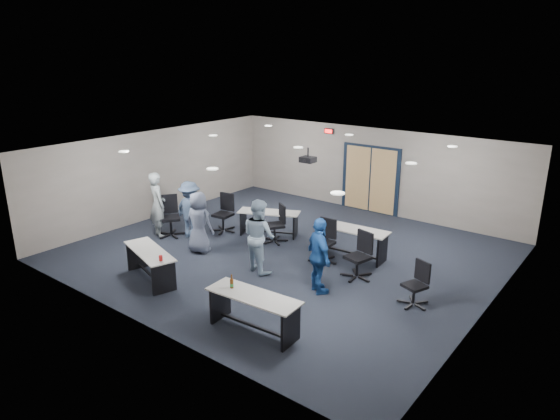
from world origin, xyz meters
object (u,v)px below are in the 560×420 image
Objects in this scene: chair_loose_left at (170,216)px; person_plaid at (199,222)px; table_front_right at (253,306)px; person_lightblue at (259,236)px; chair_loose_right at (415,284)px; person_gray at (158,205)px; chair_back_a at (223,213)px; person_back at (190,210)px; table_front_left at (150,260)px; person_navy at (319,256)px; table_back_right at (351,237)px; chair_back_c at (323,241)px; table_back_left at (269,219)px; chair_back_d at (358,256)px; chair_back_b at (275,224)px.

chair_loose_left is 0.72× the size of person_plaid.
person_lightblue reaches higher than table_front_right.
chair_loose_right is 0.51× the size of person_gray.
chair_back_a is 1.00m from person_back.
table_front_left is 2.52m from person_lightblue.
person_gray is at bearing 31.90° from person_navy.
person_lightblue is at bearing -126.44° from table_back_right.
table_back_right is at bearing -33.31° from chair_loose_left.
table_front_right is at bearing -80.94° from chair_back_c.
chair_back_a is at bearing 136.53° from table_front_right.
person_plaid reaches higher than chair_loose_left.
person_back is (-4.58, 2.65, 0.29)m from table_front_right.
person_plaid is at bearing -162.41° from person_gray.
table_back_left is at bearing -133.17° from person_back.
person_navy reaches higher than table_front_left.
chair_back_d is 0.95× the size of chair_loose_left.
chair_loose_right is at bearing -175.08° from person_back.
chair_back_c is (-0.38, -0.71, 0.02)m from table_back_right.
person_gray is at bearing 34.36° from person_back.
person_navy is at bearing -63.20° from chair_back_c.
chair_back_c is 0.67× the size of person_back.
chair_back_c is 0.61× the size of person_lightblue.
chair_back_c is 0.94× the size of chair_loose_left.
chair_back_d is 1.16× the size of chair_loose_right.
table_front_left is at bearing -118.85° from table_back_left.
table_back_right is 0.80m from chair_back_c.
chair_back_d is 4.15m from person_plaid.
person_gray reaches higher than table_back_left.
chair_back_a is (-0.95, 3.32, 0.06)m from table_front_left.
person_lightblue is (3.71, -0.04, -0.04)m from person_gray.
table_back_left is 0.57m from chair_back_b.
table_front_right is 0.98× the size of table_back_right.
table_back_left is 3.72m from person_navy.
person_back is (0.80, 0.47, -0.11)m from person_gray.
chair_loose_right is (4.91, -1.37, -0.01)m from table_back_left.
chair_back_b is 2.95m from chair_back_d.
chair_loose_left is at bearing 151.60° from table_front_right.
chair_back_c reaches higher than table_back_left.
table_back_right is 2.19m from chair_back_b.
chair_loose_left is 3.47m from person_lightblue.
person_navy reaches higher than chair_back_d.
chair_back_d is 5.84m from person_gray.
person_gray is 3.71m from person_lightblue.
chair_back_b is 0.98× the size of chair_back_c.
person_lightblue is (-3.59, -0.62, 0.41)m from chair_loose_right.
chair_back_d reaches higher than table_back_left.
person_plaid reaches higher than chair_back_b.
person_back reaches higher than table_front_left.
person_gray is 1.09× the size of person_navy.
chair_back_b is (-2.52, 3.80, 0.01)m from table_front_right.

